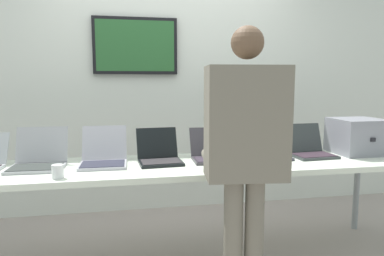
{
  "coord_description": "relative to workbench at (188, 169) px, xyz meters",
  "views": [
    {
      "loc": [
        -0.43,
        -2.47,
        1.32
      ],
      "look_at": [
        0.05,
        0.1,
        0.98
      ],
      "focal_mm": 32.91,
      "sensor_mm": 36.0,
      "label": 1
    }
  ],
  "objects": [
    {
      "name": "back_wall",
      "position": [
        -0.01,
        1.13,
        0.64
      ],
      "size": [
        8.0,
        0.11,
        2.65
      ],
      "color": "silver",
      "rests_on": "ground"
    },
    {
      "name": "workbench",
      "position": [
        0.0,
        0.0,
        0.0
      ],
      "size": [
        3.35,
        0.7,
        0.73
      ],
      "color": "silver",
      "rests_on": "ground"
    },
    {
      "name": "equipment_box",
      "position": [
        1.44,
        0.09,
        0.19
      ],
      "size": [
        0.38,
        0.38,
        0.29
      ],
      "color": "gray",
      "rests_on": "workbench"
    },
    {
      "name": "laptop_station_1",
      "position": [
        -1.04,
        0.06,
        0.11
      ],
      "size": [
        0.36,
        0.36,
        0.27
      ],
      "color": "#ADADB4",
      "rests_on": "workbench"
    },
    {
      "name": "laptop_station_2",
      "position": [
        -0.6,
        0.08,
        0.1
      ],
      "size": [
        0.33,
        0.4,
        0.26
      ],
      "color": "#AFAEBA",
      "rests_on": "workbench"
    },
    {
      "name": "laptop_station_3",
      "position": [
        -0.2,
        0.07,
        0.1
      ],
      "size": [
        0.33,
        0.35,
        0.24
      ],
      "color": "black",
      "rests_on": "workbench"
    },
    {
      "name": "laptop_station_4",
      "position": [
        0.21,
        0.08,
        0.1
      ],
      "size": [
        0.32,
        0.34,
        0.23
      ],
      "color": "#3B373E",
      "rests_on": "workbench"
    },
    {
      "name": "laptop_station_5",
      "position": [
        0.6,
        0.08,
        0.1
      ],
      "size": [
        0.38,
        0.32,
        0.26
      ],
      "color": "#373640",
      "rests_on": "workbench"
    },
    {
      "name": "laptop_station_6",
      "position": [
        1.0,
        0.08,
        0.1
      ],
      "size": [
        0.35,
        0.34,
        0.24
      ],
      "color": "#343A3A",
      "rests_on": "workbench"
    },
    {
      "name": "person",
      "position": [
        0.22,
        -0.62,
        0.29
      ],
      "size": [
        0.48,
        0.62,
        1.62
      ],
      "color": "slate",
      "rests_on": "ground"
    },
    {
      "name": "coffee_mug",
      "position": [
        -0.85,
        -0.25,
        0.09
      ],
      "size": [
        0.07,
        0.07,
        0.08
      ],
      "color": "white",
      "rests_on": "workbench"
    }
  ]
}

